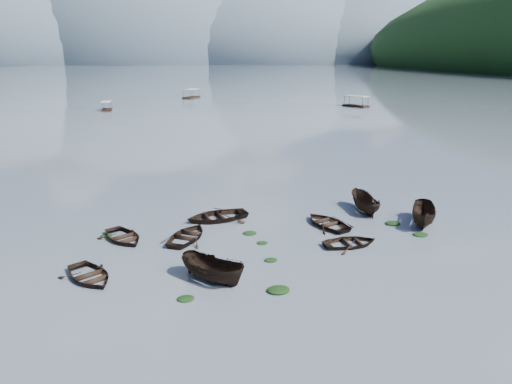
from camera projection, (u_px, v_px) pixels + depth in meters
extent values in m
plane|color=slate|center=(290.00, 282.00, 26.89)|extent=(2400.00, 2400.00, 0.00)
ellipsoid|color=#475666|center=(37.00, 63.00, 836.13)|extent=(520.00, 520.00, 280.00)
ellipsoid|color=#475666|center=(148.00, 63.00, 867.74)|extent=(520.00, 520.00, 340.00)
ellipsoid|color=#475666|center=(252.00, 62.00, 899.35)|extent=(520.00, 520.00, 260.00)
ellipsoid|color=#475666|center=(339.00, 62.00, 927.80)|extent=(520.00, 520.00, 220.00)
imported|color=black|center=(90.00, 279.00, 27.24)|extent=(4.71, 5.06, 0.85)
imported|color=black|center=(188.00, 239.00, 33.23)|extent=(4.80, 5.31, 0.90)
imported|color=black|center=(213.00, 281.00, 27.02)|extent=(4.47, 4.41, 1.76)
imported|color=black|center=(327.00, 225.00, 35.86)|extent=(4.51, 5.19, 0.90)
imported|color=black|center=(350.00, 245.00, 32.05)|extent=(4.23, 3.23, 0.82)
imported|color=black|center=(423.00, 224.00, 36.09)|extent=(3.89, 5.08, 1.86)
imported|color=black|center=(124.00, 240.00, 33.03)|extent=(4.68, 5.11, 0.86)
imported|color=black|center=(217.00, 220.00, 37.10)|extent=(5.80, 4.75, 1.05)
imported|color=black|center=(364.00, 211.00, 39.05)|extent=(1.76, 4.50, 1.73)
ellipsoid|color=black|center=(186.00, 299.00, 24.96)|extent=(0.97, 0.79, 0.21)
ellipsoid|color=black|center=(271.00, 261.00, 29.68)|extent=(0.87, 0.70, 0.19)
ellipsoid|color=black|center=(278.00, 291.00, 25.84)|extent=(1.33, 1.06, 0.29)
ellipsoid|color=black|center=(262.00, 243.00, 32.40)|extent=(0.81, 0.68, 0.18)
ellipsoid|color=black|center=(420.00, 235.00, 33.86)|extent=(1.13, 0.90, 0.23)
ellipsoid|color=black|center=(107.00, 236.00, 33.72)|extent=(0.92, 0.74, 0.19)
ellipsoid|color=black|center=(250.00, 234.00, 34.16)|extent=(1.05, 0.87, 0.22)
ellipsoid|color=black|center=(393.00, 224.00, 36.12)|extent=(1.21, 0.97, 0.26)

